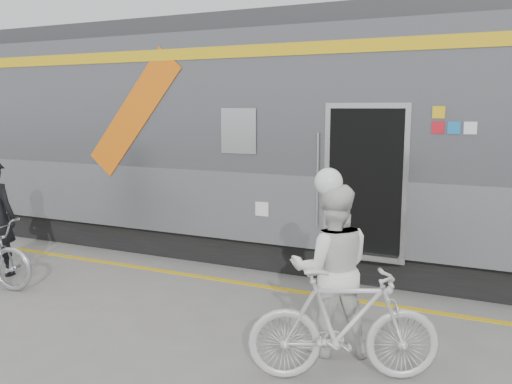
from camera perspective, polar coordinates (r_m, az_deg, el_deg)
The scene contains 6 objects.
ground at distance 6.69m, azimuth -12.45°, elevation -14.32°, with size 90.00×90.00×0.00m, color slate.
train at distance 9.90m, azimuth 1.14°, elevation 5.68°, with size 24.00×3.17×4.10m.
safety_strip at distance 8.38m, azimuth -3.37°, elevation -9.26°, with size 24.00×0.12×0.01m, color gold.
woman at distance 5.86m, azimuth 7.97°, elevation -8.04°, with size 0.89×0.69×1.83m, color white.
bicycle_right at distance 5.40m, azimuth 9.24°, elevation -13.63°, with size 0.52×1.85×1.11m, color beige.
helmet_woman at distance 5.64m, azimuth 8.20°, elevation 2.34°, with size 0.29×0.29×0.29m, color white.
Camera 1 is at (3.80, -4.84, 2.62)m, focal length 38.00 mm.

